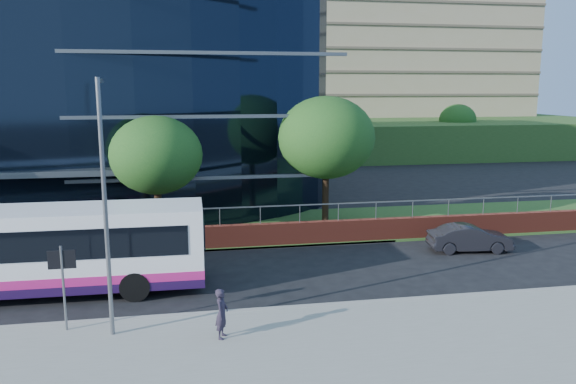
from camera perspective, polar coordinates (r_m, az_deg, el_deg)
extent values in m
cube|color=#2D511E|center=(35.18, 16.13, -2.69)|extent=(36.00, 8.00, 0.12)
cube|color=black|center=(45.36, -26.73, 9.60)|extent=(38.00, 16.00, 16.00)
cube|color=maroon|center=(30.14, 12.47, -3.64)|extent=(34.00, 0.40, 1.20)
cube|color=slate|center=(29.83, 12.58, -0.88)|extent=(34.00, 0.06, 0.06)
cube|color=#2D511E|center=(79.39, 6.94, 6.18)|extent=(60.00, 42.00, 4.00)
cube|color=tan|center=(81.61, 6.75, 16.85)|extent=(50.00, 12.00, 26.00)
cylinder|color=slate|center=(19.47, -21.83, -9.08)|extent=(0.08, 0.08, 2.80)
cube|color=black|center=(19.21, -22.01, -6.38)|extent=(0.85, 0.06, 0.60)
cylinder|color=black|center=(29.32, -13.01, -2.17)|extent=(0.36, 0.36, 3.08)
ellipsoid|color=#113E17|center=(28.83, -13.26, 3.68)|extent=(4.62, 4.62, 3.93)
cylinder|color=black|center=(31.14, 3.82, -0.77)|extent=(0.36, 0.36, 3.52)
ellipsoid|color=#113E17|center=(30.66, 3.90, 5.54)|extent=(5.28, 5.28, 4.49)
cylinder|color=black|center=(61.91, 4.23, 4.61)|extent=(0.36, 0.36, 3.08)
ellipsoid|color=#113E17|center=(61.68, 4.27, 7.40)|extent=(4.62, 4.62, 3.93)
cylinder|color=black|center=(69.50, 16.72, 4.75)|extent=(0.36, 0.36, 2.86)
ellipsoid|color=#113E17|center=(69.30, 16.84, 7.04)|extent=(4.29, 4.29, 3.65)
cylinder|color=slate|center=(17.96, -18.07, -1.83)|extent=(0.14, 0.14, 8.00)
cube|color=slate|center=(17.93, -18.63, 10.68)|extent=(0.15, 0.70, 0.12)
cube|color=white|center=(23.38, -23.96, -5.18)|extent=(12.34, 2.93, 2.97)
cube|color=#230E3C|center=(23.75, -23.72, -8.24)|extent=(12.36, 2.98, 0.34)
cube|color=#CD1E79|center=(23.65, -23.78, -7.47)|extent=(12.36, 2.98, 0.34)
cube|color=black|center=(23.12, -22.42, -4.16)|extent=(9.88, 2.95, 1.12)
cylinder|color=black|center=(21.92, -15.29, -9.25)|extent=(1.12, 0.35, 1.12)
imported|color=black|center=(28.77, 17.97, -4.48)|extent=(4.10, 1.87, 1.30)
imported|color=#261F2F|center=(17.92, -6.74, -12.14)|extent=(0.55, 0.67, 1.59)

